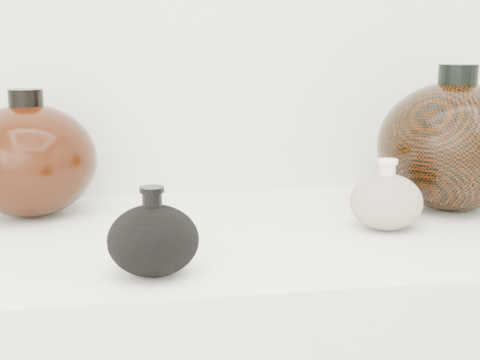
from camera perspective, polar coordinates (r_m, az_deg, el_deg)
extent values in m
cube|color=silver|center=(0.96, 0.03, -5.12)|extent=(1.20, 0.50, 0.03)
ellipsoid|color=black|center=(0.77, -7.41, -5.12)|extent=(0.11, 0.11, 0.08)
cylinder|color=black|center=(0.76, -7.50, -1.71)|extent=(0.02, 0.02, 0.02)
cylinder|color=black|center=(0.76, -7.53, -0.81)|extent=(0.03, 0.03, 0.01)
ellipsoid|color=beige|center=(0.97, 12.36, -1.82)|extent=(0.13, 0.13, 0.08)
cylinder|color=beige|center=(0.96, 12.48, 0.85)|extent=(0.03, 0.03, 0.02)
cylinder|color=beige|center=(0.96, 12.51, 1.56)|extent=(0.04, 0.04, 0.01)
ellipsoid|color=black|center=(1.07, -17.50, 1.59)|extent=(0.27, 0.27, 0.17)
cylinder|color=black|center=(1.05, -17.81, 6.53)|extent=(0.07, 0.07, 0.03)
ellipsoid|color=black|center=(1.11, 17.75, 2.76)|extent=(0.25, 0.25, 0.20)
cylinder|color=black|center=(1.10, 18.10, 8.38)|extent=(0.06, 0.06, 0.04)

